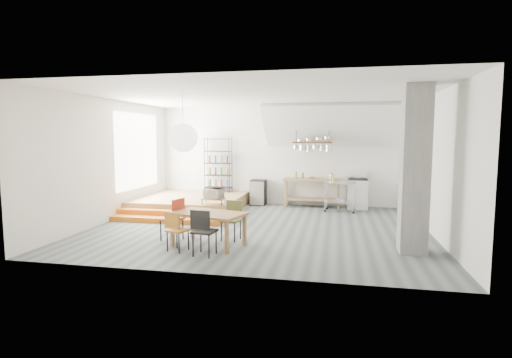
% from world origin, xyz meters
% --- Properties ---
extents(floor, '(8.00, 8.00, 0.00)m').
position_xyz_m(floor, '(0.00, 0.00, 0.00)').
color(floor, '#4B5457').
rests_on(floor, ground).
extents(wall_back, '(8.00, 0.04, 3.20)m').
position_xyz_m(wall_back, '(0.00, 3.50, 1.60)').
color(wall_back, silver).
rests_on(wall_back, ground).
extents(wall_left, '(0.04, 7.00, 3.20)m').
position_xyz_m(wall_left, '(-4.00, 0.00, 1.60)').
color(wall_left, silver).
rests_on(wall_left, ground).
extents(wall_right, '(0.04, 7.00, 3.20)m').
position_xyz_m(wall_right, '(4.00, 0.00, 1.60)').
color(wall_right, silver).
rests_on(wall_right, ground).
extents(ceiling, '(8.00, 7.00, 0.02)m').
position_xyz_m(ceiling, '(0.00, 0.00, 3.20)').
color(ceiling, white).
rests_on(ceiling, wall_back).
extents(slope_ceiling, '(4.40, 1.44, 1.32)m').
position_xyz_m(slope_ceiling, '(1.80, 2.90, 2.55)').
color(slope_ceiling, white).
rests_on(slope_ceiling, wall_back).
extents(window_pane, '(0.02, 2.50, 2.20)m').
position_xyz_m(window_pane, '(-3.98, 1.50, 1.80)').
color(window_pane, white).
rests_on(window_pane, wall_left).
extents(platform, '(3.00, 3.00, 0.40)m').
position_xyz_m(platform, '(-2.50, 2.00, 0.20)').
color(platform, olive).
rests_on(platform, ground).
extents(step_lower, '(3.00, 0.35, 0.13)m').
position_xyz_m(step_lower, '(-2.50, 0.05, 0.07)').
color(step_lower, orange).
rests_on(step_lower, ground).
extents(step_upper, '(3.00, 0.35, 0.27)m').
position_xyz_m(step_upper, '(-2.50, 0.40, 0.13)').
color(step_upper, orange).
rests_on(step_upper, ground).
extents(concrete_column, '(0.50, 0.50, 3.20)m').
position_xyz_m(concrete_column, '(3.30, -1.50, 1.60)').
color(concrete_column, slate).
rests_on(concrete_column, ground).
extents(kitchen_counter, '(1.80, 0.60, 0.91)m').
position_xyz_m(kitchen_counter, '(1.10, 3.15, 0.63)').
color(kitchen_counter, olive).
rests_on(kitchen_counter, ground).
extents(stove, '(0.60, 0.60, 1.18)m').
position_xyz_m(stove, '(2.50, 3.16, 0.48)').
color(stove, white).
rests_on(stove, ground).
extents(pot_rack, '(1.20, 0.50, 1.43)m').
position_xyz_m(pot_rack, '(1.13, 2.92, 1.98)').
color(pot_rack, '#392617').
rests_on(pot_rack, ceiling).
extents(wire_shelving, '(0.88, 0.38, 1.80)m').
position_xyz_m(wire_shelving, '(-2.00, 3.20, 1.33)').
color(wire_shelving, black).
rests_on(wire_shelving, platform).
extents(microwave_shelf, '(0.60, 0.40, 0.16)m').
position_xyz_m(microwave_shelf, '(-1.40, 0.75, 0.55)').
color(microwave_shelf, olive).
rests_on(microwave_shelf, platform).
extents(paper_lantern, '(0.60, 0.60, 0.60)m').
position_xyz_m(paper_lantern, '(-1.27, -1.68, 2.20)').
color(paper_lantern, white).
rests_on(paper_lantern, ceiling).
extents(dining_table, '(1.62, 1.19, 0.69)m').
position_xyz_m(dining_table, '(-0.70, -1.85, 0.61)').
color(dining_table, olive).
rests_on(dining_table, ground).
extents(chair_mustard, '(0.45, 0.45, 0.79)m').
position_xyz_m(chair_mustard, '(-1.18, -2.38, 0.47)').
color(chair_mustard, '#A6661C').
rests_on(chair_mustard, ground).
extents(chair_black, '(0.45, 0.45, 0.88)m').
position_xyz_m(chair_black, '(-0.56, -2.57, 0.53)').
color(chair_black, black).
rests_on(chair_black, ground).
extents(chair_olive, '(0.45, 0.45, 0.84)m').
position_xyz_m(chair_olive, '(-0.35, -1.26, 0.50)').
color(chair_olive, brown).
rests_on(chair_olive, ground).
extents(chair_red, '(0.51, 0.51, 0.91)m').
position_xyz_m(chair_red, '(-1.54, -1.60, 0.54)').
color(chair_red, '#BC351A').
rests_on(chair_red, ground).
extents(rolling_cart, '(0.94, 0.58, 0.89)m').
position_xyz_m(rolling_cart, '(1.96, 2.51, 0.57)').
color(rolling_cart, silver).
rests_on(rolling_cart, ground).
extents(mini_fridge, '(0.49, 0.49, 0.83)m').
position_xyz_m(mini_fridge, '(-0.65, 3.20, 0.41)').
color(mini_fridge, black).
rests_on(mini_fridge, ground).
extents(microwave, '(0.57, 0.46, 0.27)m').
position_xyz_m(microwave, '(-1.40, 0.75, 0.70)').
color(microwave, beige).
rests_on(microwave, microwave_shelf).
extents(bowl, '(0.28, 0.28, 0.06)m').
position_xyz_m(bowl, '(1.10, 3.10, 0.94)').
color(bowl, silver).
rests_on(bowl, kitchen_counter).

